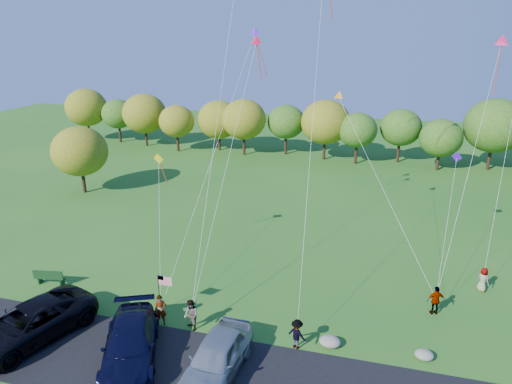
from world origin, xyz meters
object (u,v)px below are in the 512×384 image
minivan_silver (216,357)px  trash_barrel (71,301)px  flyer_c (297,334)px  park_bench (49,277)px  flyer_a (161,310)px  flyer_e (483,280)px  flyer_b (191,315)px  minivan_dark (30,323)px  minivan_navy (130,344)px  flyer_d (436,300)px

minivan_silver → trash_barrel: minivan_silver is taller
flyer_c → park_bench: size_ratio=0.84×
flyer_a → flyer_e: flyer_a is taller
flyer_e → park_bench: (-27.51, -6.69, -0.22)m
flyer_b → flyer_e: (16.59, 8.68, -0.12)m
flyer_e → park_bench: flyer_e is taller
minivan_dark → minivan_navy: (6.09, -0.13, -0.04)m
flyer_c → flyer_d: bearing=-122.0°
minivan_navy → minivan_silver: minivan_silver is taller
minivan_dark → flyer_e: size_ratio=4.29×
minivan_silver → flyer_a: size_ratio=3.00×
flyer_c → flyer_e: 13.70m
flyer_d → minivan_navy: bearing=10.2°
park_bench → trash_barrel: park_bench is taller
flyer_b → flyer_d: bearing=65.7°
flyer_e → trash_barrel: bearing=65.2°
flyer_b → minivan_silver: bearing=-4.9°
flyer_c → flyer_d: size_ratio=0.92×
trash_barrel → flyer_b: bearing=-0.7°
trash_barrel → flyer_e: bearing=19.3°
minivan_navy → park_bench: minivan_navy is taller
flyer_b → flyer_a: bearing=-135.4°
minivan_dark → trash_barrel: 3.21m
minivan_dark → flyer_b: size_ratio=3.74×
minivan_silver → park_bench: bearing=163.4°
flyer_a → flyer_c: bearing=-30.3°
flyer_b → flyer_d: (13.39, 5.18, -0.02)m
flyer_b → flyer_c: 6.00m
flyer_c → flyer_e: (10.59, 8.68, -0.03)m
flyer_b → flyer_d: flyer_b is taller
minivan_silver → flyer_a: (-4.44, 3.02, -0.08)m
minivan_navy → park_bench: (-8.93, 5.18, -0.39)m
minivan_silver → flyer_b: 3.97m
minivan_dark → flyer_a: (6.21, 3.06, -0.09)m
minivan_navy → minivan_silver: (4.56, 0.17, 0.03)m
minivan_silver → flyer_e: 18.26m
minivan_silver → flyer_d: size_ratio=3.08×
minivan_dark → flyer_d: size_ratio=3.82×
flyer_a → flyer_e: size_ratio=1.15×
flyer_d → flyer_e: flyer_d is taller
flyer_d → trash_barrel: size_ratio=1.88×
flyer_c → minivan_navy: bearing=44.7°
flyer_d → trash_barrel: (-21.27, -5.08, -0.43)m
minivan_silver → flyer_b: bearing=134.3°
park_bench → trash_barrel: 3.57m
flyer_b → trash_barrel: flyer_b is taller
flyer_b → trash_barrel: bearing=-136.2°
flyer_a → flyer_d: (15.25, 5.18, -0.02)m
flyer_a → park_bench: (-9.05, 1.99, -0.34)m
minivan_silver → flyer_c: (3.42, 3.02, -0.18)m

